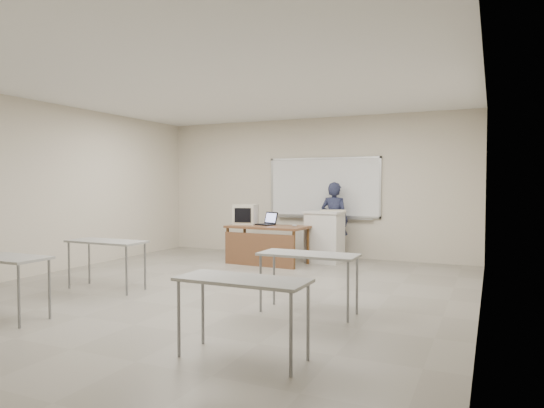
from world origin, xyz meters
The scene contains 10 objects.
floor centered at (0.00, 0.00, -0.01)m, with size 7.00×8.00×0.01m, color gray.
whiteboard centered at (0.30, 3.97, 1.48)m, with size 2.48×0.10×1.31m.
student_desks centered at (0.00, -1.35, 0.67)m, with size 4.40×2.20×0.73m.
instructor_desk centered at (-0.40, 2.49, 0.56)m, with size 1.56×0.78×0.75m.
podium centered at (0.58, 3.20, 0.52)m, with size 0.73×0.53×1.03m.
crt_monitor centered at (-0.95, 2.73, 0.95)m, with size 0.44×0.49×0.42m.
laptop centered at (-0.50, 2.76, 0.81)m, with size 0.35×0.32×0.26m.
mouse centered at (0.15, 2.65, 0.77)m, with size 0.10×0.06×0.04m, color #9B9EA3.
keyboard centered at (0.73, 3.28, 1.04)m, with size 0.50×0.17×0.03m, color #BDB5A0.
presenter centered at (0.61, 3.72, 0.81)m, with size 0.59×0.39×1.61m, color black.
Camera 1 is at (3.63, -6.00, 1.57)m, focal length 32.00 mm.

